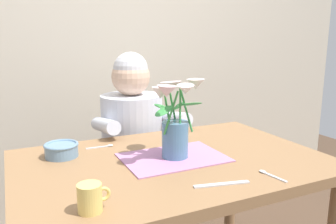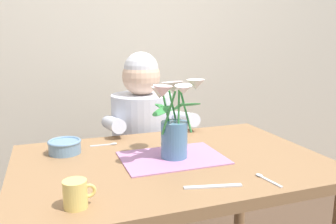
% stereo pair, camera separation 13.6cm
% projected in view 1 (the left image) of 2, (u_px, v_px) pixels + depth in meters
% --- Properties ---
extents(wood_panel_backdrop, '(4.00, 0.10, 2.50)m').
position_uv_depth(wood_panel_backdrop, '(100.00, 31.00, 2.17)').
color(wood_panel_backdrop, beige).
rests_on(wood_panel_backdrop, ground_plane).
extents(dining_table, '(1.20, 0.80, 0.74)m').
position_uv_depth(dining_table, '(172.00, 182.00, 1.37)').
color(dining_table, olive).
rests_on(dining_table, ground_plane).
extents(seated_person, '(0.45, 0.47, 1.14)m').
position_uv_depth(seated_person, '(133.00, 153.00, 1.95)').
color(seated_person, '#4C4C56').
rests_on(seated_person, ground_plane).
extents(striped_placemat, '(0.40, 0.28, 0.00)m').
position_uv_depth(striped_placemat, '(173.00, 158.00, 1.36)').
color(striped_placemat, '#B275A3').
rests_on(striped_placemat, dining_table).
extents(flower_vase, '(0.25, 0.27, 0.31)m').
position_uv_depth(flower_vase, '(175.00, 119.00, 1.33)').
color(flower_vase, teal).
rests_on(flower_vase, dining_table).
extents(ceramic_bowl, '(0.14, 0.14, 0.06)m').
position_uv_depth(ceramic_bowl, '(61.00, 149.00, 1.37)').
color(ceramic_bowl, '#6689A8').
rests_on(ceramic_bowl, dining_table).
extents(dinner_knife, '(0.19, 0.06, 0.00)m').
position_uv_depth(dinner_knife, '(222.00, 184.00, 1.11)').
color(dinner_knife, silver).
rests_on(dinner_knife, dining_table).
extents(ceramic_mug, '(0.09, 0.07, 0.08)m').
position_uv_depth(ceramic_mug, '(90.00, 198.00, 0.94)').
color(ceramic_mug, '#E5C666').
rests_on(ceramic_mug, dining_table).
extents(spoon_0, '(0.03, 0.12, 0.01)m').
position_uv_depth(spoon_0, '(268.00, 174.00, 1.19)').
color(spoon_0, silver).
rests_on(spoon_0, dining_table).
extents(spoon_1, '(0.12, 0.02, 0.01)m').
position_uv_depth(spoon_1, '(104.00, 146.00, 1.50)').
color(spoon_1, silver).
rests_on(spoon_1, dining_table).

